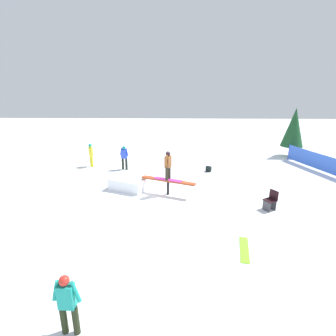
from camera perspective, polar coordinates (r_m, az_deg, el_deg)
name	(u,v)px	position (r m, az deg, el deg)	size (l,w,h in m)	color
ground_plane	(168,194)	(12.98, 0.00, -5.74)	(60.00, 60.00, 0.00)	white
rail_feature	(168,182)	(12.73, 0.00, -3.03)	(2.69, 1.31, 0.76)	black
snow_kicker_ramp	(130,183)	(13.80, -8.18, -3.15)	(1.80, 1.50, 0.59)	white
main_rider_on_rail	(168,166)	(12.47, 0.00, 0.50)	(1.41, 0.79, 1.42)	#BF2D97
bystander_blue	(124,156)	(16.69, -9.50, 2.51)	(0.60, 0.32, 1.52)	black
bystander_yellow	(91,154)	(17.80, -16.44, 2.98)	(0.39, 0.61, 1.53)	yellow
bystander_teal	(67,302)	(6.50, -21.08, -25.56)	(0.64, 0.23, 1.48)	black
loose_snowboard_lime	(244,249)	(9.33, 16.28, -16.64)	(1.45, 0.28, 0.02)	#82DC2B
folding_chair	(271,201)	(12.12, 21.46, -6.68)	(0.60, 0.60, 0.88)	#3F3F44
backpack_on_snow	(208,169)	(16.41, 8.81, -0.22)	(0.30, 0.22, 0.34)	black
safety_fence	(321,163)	(18.62, 30.41, 1.04)	(1.78, 5.48, 1.10)	blue
pine_tree_near	(294,128)	(21.34, 25.71, 7.93)	(1.58, 1.58, 3.58)	#4C331E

